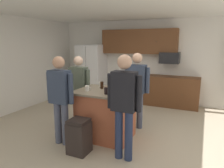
{
  "coord_description": "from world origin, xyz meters",
  "views": [
    {
      "loc": [
        1.6,
        -3.84,
        1.89
      ],
      "look_at": [
        -0.15,
        0.02,
        1.05
      ],
      "focal_mm": 33.43,
      "sensor_mm": 36.0,
      "label": 1
    }
  ],
  "objects_px": {
    "person_guest_by_door": "(137,86)",
    "person_guest_left": "(79,86)",
    "refrigerator": "(92,71)",
    "glass_pilsner": "(114,91)",
    "mug_blue_stoneware": "(101,84)",
    "mug_ceramic_white": "(87,88)",
    "glass_short_whisky": "(102,85)",
    "person_elder_center": "(60,95)",
    "microwave_over_range": "(170,58)",
    "trash_bin": "(79,136)",
    "kitchen_island": "(106,114)",
    "glass_dark_ale": "(119,85)",
    "tumbler_amber": "(110,86)",
    "person_host_foreground": "(124,101)",
    "glass_stout_tall": "(106,91)"
  },
  "relations": [
    {
      "from": "glass_pilsner",
      "to": "trash_bin",
      "type": "height_order",
      "value": "glass_pilsner"
    },
    {
      "from": "mug_ceramic_white",
      "to": "glass_dark_ale",
      "type": "distance_m",
      "value": 0.64
    },
    {
      "from": "person_guest_left",
      "to": "tumbler_amber",
      "type": "distance_m",
      "value": 0.93
    },
    {
      "from": "person_host_foreground",
      "to": "mug_ceramic_white",
      "type": "relative_size",
      "value": 14.05
    },
    {
      "from": "glass_pilsner",
      "to": "kitchen_island",
      "type": "bearing_deg",
      "value": 138.79
    },
    {
      "from": "microwave_over_range",
      "to": "person_host_foreground",
      "type": "relative_size",
      "value": 0.33
    },
    {
      "from": "mug_ceramic_white",
      "to": "glass_pilsner",
      "type": "bearing_deg",
      "value": -8.28
    },
    {
      "from": "person_guest_by_door",
      "to": "mug_blue_stoneware",
      "type": "relative_size",
      "value": 12.95
    },
    {
      "from": "person_guest_by_door",
      "to": "tumbler_amber",
      "type": "relative_size",
      "value": 10.99
    },
    {
      "from": "refrigerator",
      "to": "person_elder_center",
      "type": "xyz_separation_m",
      "value": [
        1.21,
        -3.25,
        0.04
      ]
    },
    {
      "from": "mug_blue_stoneware",
      "to": "mug_ceramic_white",
      "type": "distance_m",
      "value": 0.46
    },
    {
      "from": "person_guest_by_door",
      "to": "glass_dark_ale",
      "type": "xyz_separation_m",
      "value": [
        -0.23,
        -0.48,
        0.09
      ]
    },
    {
      "from": "kitchen_island",
      "to": "glass_pilsner",
      "type": "xyz_separation_m",
      "value": [
        0.3,
        -0.27,
        0.56
      ]
    },
    {
      "from": "person_elder_center",
      "to": "tumbler_amber",
      "type": "xyz_separation_m",
      "value": [
        0.69,
        0.69,
        0.09
      ]
    },
    {
      "from": "person_elder_center",
      "to": "glass_pilsner",
      "type": "bearing_deg",
      "value": -23.79
    },
    {
      "from": "person_host_foreground",
      "to": "mug_ceramic_white",
      "type": "height_order",
      "value": "person_host_foreground"
    },
    {
      "from": "person_host_foreground",
      "to": "tumbler_amber",
      "type": "xyz_separation_m",
      "value": [
        -0.57,
        0.71,
        0.05
      ]
    },
    {
      "from": "refrigerator",
      "to": "glass_pilsner",
      "type": "height_order",
      "value": "refrigerator"
    },
    {
      "from": "refrigerator",
      "to": "microwave_over_range",
      "type": "relative_size",
      "value": 3.26
    },
    {
      "from": "microwave_over_range",
      "to": "glass_short_whisky",
      "type": "bearing_deg",
      "value": -108.7
    },
    {
      "from": "refrigerator",
      "to": "glass_pilsner",
      "type": "distance_m",
      "value": 3.64
    },
    {
      "from": "microwave_over_range",
      "to": "kitchen_island",
      "type": "xyz_separation_m",
      "value": [
        -0.75,
        -2.78,
        -0.96
      ]
    },
    {
      "from": "person_guest_left",
      "to": "glass_dark_ale",
      "type": "relative_size",
      "value": 9.53
    },
    {
      "from": "kitchen_island",
      "to": "person_guest_left",
      "type": "bearing_deg",
      "value": 158.14
    },
    {
      "from": "person_guest_by_door",
      "to": "person_guest_left",
      "type": "height_order",
      "value": "person_guest_by_door"
    },
    {
      "from": "person_guest_left",
      "to": "mug_ceramic_white",
      "type": "relative_size",
      "value": 13.1
    },
    {
      "from": "microwave_over_range",
      "to": "mug_blue_stoneware",
      "type": "xyz_separation_m",
      "value": [
        -0.99,
        -2.5,
        -0.42
      ]
    },
    {
      "from": "trash_bin",
      "to": "glass_pilsner",
      "type": "bearing_deg",
      "value": 46.16
    },
    {
      "from": "person_guest_by_door",
      "to": "person_elder_center",
      "type": "bearing_deg",
      "value": -9.71
    },
    {
      "from": "tumbler_amber",
      "to": "glass_pilsner",
      "type": "height_order",
      "value": "glass_pilsner"
    },
    {
      "from": "person_guest_left",
      "to": "glass_short_whisky",
      "type": "bearing_deg",
      "value": 5.15
    },
    {
      "from": "microwave_over_range",
      "to": "glass_pilsner",
      "type": "bearing_deg",
      "value": -98.31
    },
    {
      "from": "trash_bin",
      "to": "person_guest_left",
      "type": "bearing_deg",
      "value": 122.5
    },
    {
      "from": "refrigerator",
      "to": "person_guest_by_door",
      "type": "distance_m",
      "value": 2.96
    },
    {
      "from": "kitchen_island",
      "to": "person_guest_left",
      "type": "height_order",
      "value": "person_guest_left"
    },
    {
      "from": "mug_ceramic_white",
      "to": "glass_short_whisky",
      "type": "bearing_deg",
      "value": 62.39
    },
    {
      "from": "mug_ceramic_white",
      "to": "glass_dark_ale",
      "type": "xyz_separation_m",
      "value": [
        0.48,
        0.43,
        0.03
      ]
    },
    {
      "from": "person_guest_left",
      "to": "person_elder_center",
      "type": "bearing_deg",
      "value": -55.89
    },
    {
      "from": "microwave_over_range",
      "to": "person_host_foreground",
      "type": "bearing_deg",
      "value": -92.2
    },
    {
      "from": "person_guest_by_door",
      "to": "mug_blue_stoneware",
      "type": "xyz_separation_m",
      "value": [
        -0.64,
        -0.46,
        0.06
      ]
    },
    {
      "from": "person_guest_by_door",
      "to": "refrigerator",
      "type": "bearing_deg",
      "value": -102.11
    },
    {
      "from": "glass_pilsner",
      "to": "trash_bin",
      "type": "xyz_separation_m",
      "value": [
        -0.46,
        -0.48,
        -0.75
      ]
    },
    {
      "from": "person_elder_center",
      "to": "glass_stout_tall",
      "type": "xyz_separation_m",
      "value": [
        0.77,
        0.33,
        0.08
      ]
    },
    {
      "from": "mug_ceramic_white",
      "to": "microwave_over_range",
      "type": "bearing_deg",
      "value": 70.32
    },
    {
      "from": "glass_short_whisky",
      "to": "tumbler_amber",
      "type": "distance_m",
      "value": 0.2
    },
    {
      "from": "person_guest_left",
      "to": "person_host_foreground",
      "type": "bearing_deg",
      "value": -10.93
    },
    {
      "from": "refrigerator",
      "to": "person_guest_by_door",
      "type": "xyz_separation_m",
      "value": [
        2.25,
        -1.93,
        0.06
      ]
    },
    {
      "from": "microwave_over_range",
      "to": "glass_short_whisky",
      "type": "height_order",
      "value": "microwave_over_range"
    },
    {
      "from": "person_elder_center",
      "to": "glass_short_whisky",
      "type": "bearing_deg",
      "value": 12.98
    },
    {
      "from": "glass_stout_tall",
      "to": "trash_bin",
      "type": "height_order",
      "value": "glass_stout_tall"
    }
  ]
}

